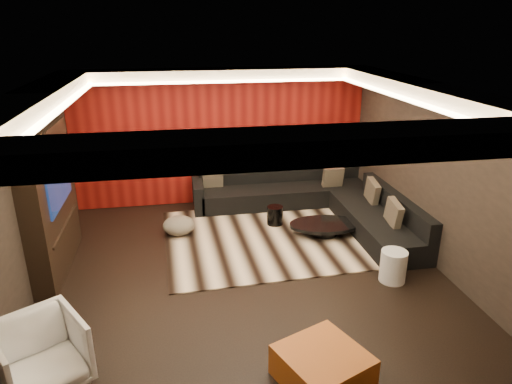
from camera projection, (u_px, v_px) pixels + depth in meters
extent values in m
cube|color=black|center=(244.00, 269.00, 7.16)|extent=(6.00, 6.00, 0.02)
cube|color=silver|center=(242.00, 87.00, 6.17)|extent=(6.00, 6.00, 0.02)
cube|color=black|center=(221.00, 137.00, 9.44)|extent=(6.00, 0.02, 2.80)
cube|color=black|center=(23.00, 198.00, 6.17)|extent=(0.02, 6.00, 2.80)
cube|color=black|center=(432.00, 174.00, 7.16)|extent=(0.02, 6.00, 2.80)
cube|color=#6B0C0A|center=(221.00, 137.00, 9.40)|extent=(5.98, 0.05, 2.78)
cube|color=silver|center=(221.00, 75.00, 8.70)|extent=(6.00, 0.60, 0.22)
cube|color=silver|center=(291.00, 146.00, 3.72)|extent=(6.00, 0.60, 0.22)
cube|color=silver|center=(31.00, 102.00, 5.77)|extent=(0.60, 4.80, 0.22)
cube|color=silver|center=(425.00, 91.00, 6.66)|extent=(0.60, 4.80, 0.22)
cube|color=#FFD899|center=(223.00, 82.00, 8.42)|extent=(4.80, 0.08, 0.04)
cube|color=#FFD899|center=(282.00, 146.00, 4.07)|extent=(4.80, 0.08, 0.04)
cube|color=#FFD899|center=(61.00, 108.00, 5.85)|extent=(0.08, 4.80, 0.04)
cube|color=#FFD899|center=(402.00, 98.00, 6.63)|extent=(0.08, 4.80, 0.04)
cube|color=black|center=(50.00, 202.00, 6.85)|extent=(0.30, 2.00, 2.20)
cube|color=black|center=(58.00, 179.00, 6.76)|extent=(0.04, 1.30, 0.80)
cube|color=black|center=(65.00, 225.00, 7.02)|extent=(0.04, 1.60, 0.04)
cube|color=beige|center=(278.00, 236.00, 8.24)|extent=(4.11, 3.15, 0.02)
cylinder|color=black|center=(324.00, 228.00, 8.26)|extent=(1.39, 1.39, 0.21)
cylinder|color=black|center=(275.00, 215.00, 8.64)|extent=(0.38, 0.38, 0.35)
ellipsoid|color=beige|center=(179.00, 225.00, 8.25)|extent=(0.73, 0.73, 0.32)
cylinder|color=silver|center=(393.00, 266.00, 6.76)|extent=(0.44, 0.44, 0.48)
cube|color=#984813|center=(323.00, 367.00, 4.87)|extent=(1.09, 1.09, 0.37)
imported|color=white|center=(41.00, 355.00, 4.76)|extent=(1.14, 1.15, 0.77)
cube|color=black|center=(284.00, 195.00, 9.64)|extent=(3.50, 0.90, 0.40)
cube|color=black|center=(280.00, 173.00, 9.84)|extent=(3.50, 0.20, 0.35)
cube|color=black|center=(376.00, 224.00, 8.25)|extent=(0.90, 2.60, 0.40)
cube|color=black|center=(397.00, 204.00, 8.17)|extent=(0.20, 2.60, 0.35)
cube|color=black|center=(198.00, 196.00, 9.31)|extent=(0.20, 0.90, 0.60)
cube|color=tan|center=(394.00, 213.00, 7.67)|extent=(0.12, 0.50, 0.50)
cube|color=tan|center=(372.00, 191.00, 8.65)|extent=(0.12, 0.50, 0.50)
cube|color=tan|center=(333.00, 177.00, 9.45)|extent=(0.42, 0.20, 0.44)
cube|color=tan|center=(213.00, 177.00, 9.42)|extent=(0.42, 0.20, 0.44)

